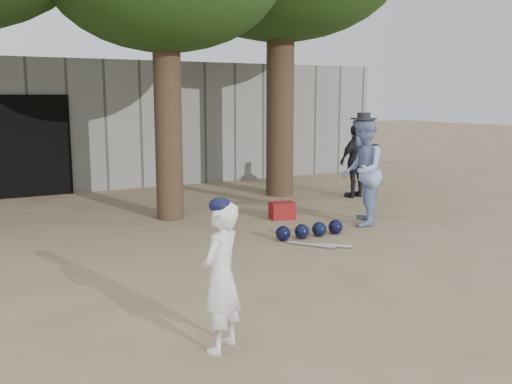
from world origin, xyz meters
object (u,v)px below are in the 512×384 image
spectator_dark (356,161)px  red_bag (282,211)px  boy_player (221,277)px  spectator_blue (362,171)px

spectator_dark → red_bag: (-2.56, -1.14, -0.64)m
boy_player → red_bag: size_ratio=3.09×
boy_player → red_bag: (3.23, 4.31, -0.50)m
spectator_blue → spectator_dark: bearing=-175.2°
boy_player → spectator_blue: 5.31m
red_bag → spectator_dark: bearing=24.1°
boy_player → red_bag: 5.41m
spectator_blue → spectator_dark: spectator_blue is taller
red_bag → boy_player: bearing=-126.8°
spectator_blue → spectator_dark: 2.71m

